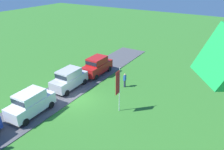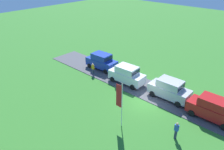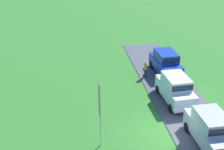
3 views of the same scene
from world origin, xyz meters
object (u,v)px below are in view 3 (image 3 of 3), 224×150
object	(u,v)px
car_suv_far_end	(211,128)
person_beside_suv	(145,69)
car_suv_by_flagpole	(166,62)
car_suv_mid_row	(176,88)
flag_banner	(100,107)

from	to	relation	value
car_suv_far_end	person_beside_suv	xyz separation A→B (m)	(10.56, 1.67, -0.42)
car_suv_by_flagpole	car_suv_mid_row	bearing A→B (deg)	170.90
car_suv_far_end	car_suv_mid_row	distance (m)	5.75
car_suv_far_end	flag_banner	distance (m)	7.40
car_suv_mid_row	car_suv_by_flagpole	bearing A→B (deg)	-9.10
car_suv_mid_row	flag_banner	size ratio (longest dim) A/B	1.03
car_suv_by_flagpole	person_beside_suv	bearing A→B (deg)	102.33
car_suv_mid_row	person_beside_suv	xyz separation A→B (m)	(4.82, 1.27, -0.42)
person_beside_suv	car_suv_mid_row	bearing A→B (deg)	-165.19
person_beside_suv	flag_banner	world-z (taller)	flag_banner
car_suv_far_end	person_beside_suv	size ratio (longest dim) A/B	2.71
car_suv_by_flagpole	flag_banner	world-z (taller)	flag_banner
car_suv_far_end	flag_banner	xyz separation A→B (m)	(1.19, 7.13, 1.58)
car_suv_by_flagpole	flag_banner	distance (m)	12.52
flag_banner	car_suv_mid_row	bearing A→B (deg)	-55.92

